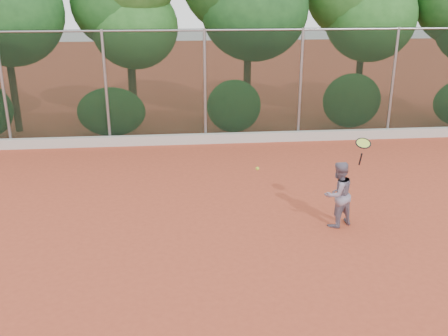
{
  "coord_description": "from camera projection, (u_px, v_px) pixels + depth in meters",
  "views": [
    {
      "loc": [
        -0.91,
        -8.28,
        4.61
      ],
      "look_at": [
        0.0,
        1.0,
        1.25
      ],
      "focal_mm": 40.0,
      "sensor_mm": 36.0,
      "label": 1
    }
  ],
  "objects": [
    {
      "name": "concrete_curb",
      "position": [
        206.0,
        139.0,
        15.74
      ],
      "size": [
        24.0,
        0.2,
        0.3
      ],
      "primitive_type": "cube",
      "color": "#BCB6AE",
      "rests_on": "ground"
    },
    {
      "name": "tennis_player",
      "position": [
        338.0,
        194.0,
        10.09
      ],
      "size": [
        0.83,
        0.75,
        1.38
      ],
      "primitive_type": "imported",
      "rotation": [
        0.0,
        0.0,
        3.57
      ],
      "color": "slate",
      "rests_on": "ground"
    },
    {
      "name": "ground",
      "position": [
        229.0,
        248.0,
        9.4
      ],
      "size": [
        80.0,
        80.0,
        0.0
      ],
      "primitive_type": "plane",
      "color": "#AF4329",
      "rests_on": "ground"
    },
    {
      "name": "chainlink_fence",
      "position": [
        205.0,
        84.0,
        15.33
      ],
      "size": [
        24.09,
        0.09,
        3.5
      ],
      "color": "black",
      "rests_on": "ground"
    },
    {
      "name": "tennis_racket",
      "position": [
        363.0,
        145.0,
        9.7
      ],
      "size": [
        0.34,
        0.33,
        0.58
      ],
      "color": "black",
      "rests_on": "ground"
    },
    {
      "name": "tennis_ball_in_flight",
      "position": [
        257.0,
        169.0,
        9.55
      ],
      "size": [
        0.07,
        0.07,
        0.07
      ],
      "color": "#B4CA2D",
      "rests_on": "ground"
    }
  ]
}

